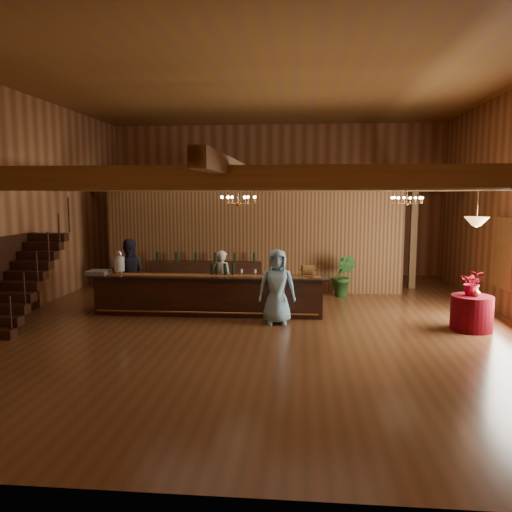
# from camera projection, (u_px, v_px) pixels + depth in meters

# --- Properties ---
(floor) EXTENTS (14.00, 14.00, 0.00)m
(floor) POSITION_uv_depth(u_px,v_px,m) (259.00, 320.00, 11.90)
(floor) COLOR brown
(floor) RESTS_ON ground
(ceiling) EXTENTS (14.00, 14.00, 0.00)m
(ceiling) POSITION_uv_depth(u_px,v_px,m) (260.00, 82.00, 11.21)
(ceiling) COLOR brown
(ceiling) RESTS_ON wall_back
(wall_back) EXTENTS (12.00, 0.10, 5.50)m
(wall_back) POSITION_uv_depth(u_px,v_px,m) (275.00, 200.00, 18.47)
(wall_back) COLOR #A2653F
(wall_back) RESTS_ON floor
(wall_front) EXTENTS (12.00, 0.10, 5.50)m
(wall_front) POSITION_uv_depth(u_px,v_px,m) (197.00, 220.00, 4.64)
(wall_front) COLOR #A2653F
(wall_front) RESTS_ON floor
(wall_left) EXTENTS (0.10, 14.00, 5.50)m
(wall_left) POSITION_uv_depth(u_px,v_px,m) (13.00, 204.00, 12.10)
(wall_left) COLOR #A2653F
(wall_left) RESTS_ON floor
(beam_grid) EXTENTS (11.90, 13.90, 0.39)m
(beam_grid) POSITION_uv_depth(u_px,v_px,m) (261.00, 183.00, 12.00)
(beam_grid) COLOR olive
(beam_grid) RESTS_ON wall_left
(support_posts) EXTENTS (9.20, 10.20, 3.20)m
(support_posts) POSITION_uv_depth(u_px,v_px,m) (258.00, 256.00, 11.21)
(support_posts) COLOR olive
(support_posts) RESTS_ON floor
(partition_wall) EXTENTS (9.00, 0.18, 3.10)m
(partition_wall) POSITION_uv_depth(u_px,v_px,m) (253.00, 241.00, 15.21)
(partition_wall) COLOR brown
(partition_wall) RESTS_ON floor
(window_right_back) EXTENTS (0.12, 1.05, 1.75)m
(window_right_back) POSITION_uv_depth(u_px,v_px,m) (506.00, 253.00, 12.16)
(window_right_back) COLOR white
(window_right_back) RESTS_ON wall_right
(staircase) EXTENTS (1.00, 2.80, 2.00)m
(staircase) POSITION_uv_depth(u_px,v_px,m) (22.00, 280.00, 11.53)
(staircase) COLOR #361A12
(staircase) RESTS_ON floor
(backroom_boxes) EXTENTS (4.10, 0.60, 1.10)m
(backroom_boxes) POSITION_uv_depth(u_px,v_px,m) (264.00, 265.00, 17.29)
(backroom_boxes) COLOR #361A12
(backroom_boxes) RESTS_ON floor
(tasting_bar) EXTENTS (5.90, 0.80, 0.99)m
(tasting_bar) POSITION_uv_depth(u_px,v_px,m) (208.00, 295.00, 12.37)
(tasting_bar) COLOR #361A12
(tasting_bar) RESTS_ON floor
(beverage_dispenser) EXTENTS (0.26, 0.26, 0.60)m
(beverage_dispenser) POSITION_uv_depth(u_px,v_px,m) (119.00, 263.00, 12.52)
(beverage_dispenser) COLOR silver
(beverage_dispenser) RESTS_ON tasting_bar
(glass_rack_tray) EXTENTS (0.50, 0.50, 0.10)m
(glass_rack_tray) POSITION_uv_depth(u_px,v_px,m) (98.00, 272.00, 12.50)
(glass_rack_tray) COLOR gray
(glass_rack_tray) RESTS_ON tasting_bar
(raffle_drum) EXTENTS (0.34, 0.24, 0.30)m
(raffle_drum) POSITION_uv_depth(u_px,v_px,m) (308.00, 270.00, 12.04)
(raffle_drum) COLOR olive
(raffle_drum) RESTS_ON tasting_bar
(bar_bottle_0) EXTENTS (0.07, 0.07, 0.30)m
(bar_bottle_0) POSITION_uv_depth(u_px,v_px,m) (212.00, 269.00, 12.40)
(bar_bottle_0) COLOR black
(bar_bottle_0) RESTS_ON tasting_bar
(bar_bottle_1) EXTENTS (0.07, 0.07, 0.30)m
(bar_bottle_1) POSITION_uv_depth(u_px,v_px,m) (217.00, 269.00, 12.39)
(bar_bottle_1) COLOR black
(bar_bottle_1) RESTS_ON tasting_bar
(bar_bottle_2) EXTENTS (0.07, 0.07, 0.30)m
(bar_bottle_2) POSITION_uv_depth(u_px,v_px,m) (225.00, 269.00, 12.37)
(bar_bottle_2) COLOR black
(bar_bottle_2) RESTS_ON tasting_bar
(bar_bottle_3) EXTENTS (0.07, 0.07, 0.30)m
(bar_bottle_3) POSITION_uv_depth(u_px,v_px,m) (233.00, 269.00, 12.36)
(bar_bottle_3) COLOR black
(bar_bottle_3) RESTS_ON tasting_bar
(backbar_shelf) EXTENTS (3.42, 1.00, 0.95)m
(backbar_shelf) POSITION_uv_depth(u_px,v_px,m) (206.00, 277.00, 15.19)
(backbar_shelf) COLOR #361A12
(backbar_shelf) RESTS_ON floor
(round_table) EXTENTS (0.89, 0.89, 0.77)m
(round_table) POSITION_uv_depth(u_px,v_px,m) (472.00, 313.00, 10.97)
(round_table) COLOR #650613
(round_table) RESTS_ON floor
(chandelier_left) EXTENTS (0.80, 0.80, 0.50)m
(chandelier_left) POSITION_uv_depth(u_px,v_px,m) (238.00, 200.00, 11.47)
(chandelier_left) COLOR #BE7D49
(chandelier_left) RESTS_ON beam_grid
(chandelier_right) EXTENTS (0.80, 0.80, 0.52)m
(chandelier_right) POSITION_uv_depth(u_px,v_px,m) (407.00, 200.00, 12.78)
(chandelier_right) COLOR #BE7D49
(chandelier_right) RESTS_ON beam_grid
(pendant_lamp) EXTENTS (0.52, 0.52, 0.90)m
(pendant_lamp) POSITION_uv_depth(u_px,v_px,m) (477.00, 221.00, 10.72)
(pendant_lamp) COLOR #BE7D49
(pendant_lamp) RESTS_ON beam_grid
(bartender) EXTENTS (0.65, 0.55, 1.53)m
(bartender) POSITION_uv_depth(u_px,v_px,m) (222.00, 279.00, 13.08)
(bartender) COLOR white
(bartender) RESTS_ON floor
(staff_second) EXTENTS (1.01, 0.87, 1.81)m
(staff_second) POSITION_uv_depth(u_px,v_px,m) (129.00, 273.00, 13.23)
(staff_second) COLOR #21212E
(staff_second) RESTS_ON floor
(guest) EXTENTS (0.89, 0.61, 1.74)m
(guest) POSITION_uv_depth(u_px,v_px,m) (277.00, 287.00, 11.47)
(guest) COLOR #82BAD9
(guest) RESTS_ON floor
(floor_plant) EXTENTS (0.80, 0.71, 1.23)m
(floor_plant) POSITION_uv_depth(u_px,v_px,m) (343.00, 276.00, 14.56)
(floor_plant) COLOR #204A1A
(floor_plant) RESTS_ON floor
(table_flowers) EXTENTS (0.63, 0.59, 0.57)m
(table_flowers) POSITION_uv_depth(u_px,v_px,m) (473.00, 283.00, 10.93)
(table_flowers) COLOR #B8092B
(table_flowers) RESTS_ON round_table
(table_vase) EXTENTS (0.21, 0.21, 0.32)m
(table_vase) POSITION_uv_depth(u_px,v_px,m) (476.00, 289.00, 10.85)
(table_vase) COLOR #BE7D49
(table_vase) RESTS_ON round_table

